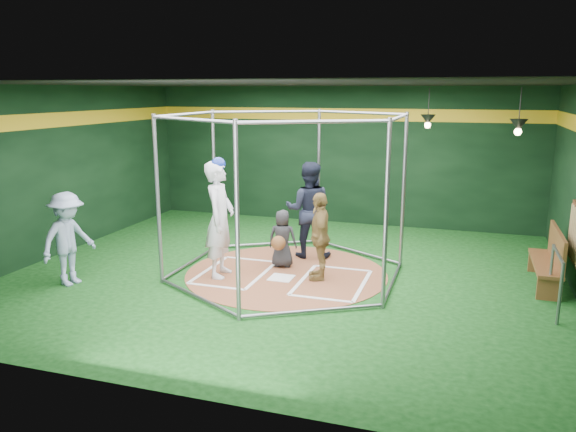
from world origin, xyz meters
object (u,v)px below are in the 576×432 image
(batter_figure, at_px, (220,218))
(dugout_bench, at_px, (551,258))
(visitor_leopard, at_px, (320,236))
(umpire, at_px, (308,210))

(batter_figure, bearing_deg, dugout_bench, 12.72)
(dugout_bench, bearing_deg, visitor_leopard, -167.16)
(visitor_leopard, relative_size, umpire, 0.81)
(visitor_leopard, bearing_deg, umpire, -172.41)
(batter_figure, bearing_deg, visitor_leopard, 12.47)
(batter_figure, height_order, visitor_leopard, batter_figure)
(batter_figure, xyz_separation_m, umpire, (1.21, 1.70, -0.10))
(batter_figure, distance_m, visitor_leopard, 1.86)
(batter_figure, bearing_deg, umpire, 54.66)
(visitor_leopard, distance_m, umpire, 1.44)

